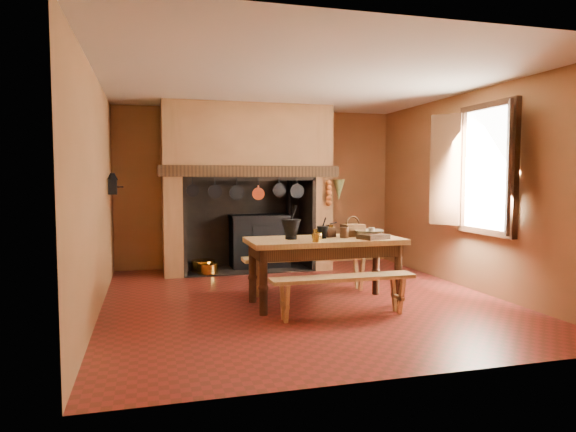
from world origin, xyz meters
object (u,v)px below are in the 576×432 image
object	(u,v)px
iron_range	(260,240)
bench_front	(343,286)
coffee_grinder	(330,231)
mixing_bowl	(369,233)
wicker_basket	(353,229)
work_table	(324,249)

from	to	relation	value
iron_range	bench_front	size ratio (longest dim) A/B	0.95
bench_front	coffee_grinder	bearing A→B (deg)	81.68
mixing_bowl	wicker_basket	xyz separation A→B (m)	(-0.17, 0.14, 0.04)
coffee_grinder	mixing_bowl	size ratio (longest dim) A/B	0.53
iron_range	wicker_basket	size ratio (longest dim) A/B	5.34
work_table	mixing_bowl	bearing A→B (deg)	0.13
bench_front	work_table	bearing A→B (deg)	90.00
iron_range	mixing_bowl	size ratio (longest dim) A/B	4.45
bench_front	coffee_grinder	xyz separation A→B (m)	(0.11, 0.76, 0.55)
iron_range	bench_front	distance (m)	3.41
iron_range	coffee_grinder	bearing A→B (deg)	-82.62
work_table	coffee_grinder	distance (m)	0.26
work_table	mixing_bowl	size ratio (longest dim) A/B	5.33
work_table	coffee_grinder	bearing A→B (deg)	47.94
bench_front	coffee_grinder	size ratio (longest dim) A/B	8.78
work_table	coffee_grinder	xyz separation A→B (m)	(0.11, 0.12, 0.20)
bench_front	coffee_grinder	distance (m)	0.94
work_table	bench_front	distance (m)	0.72
bench_front	iron_range	bearing A→B (deg)	93.90
work_table	coffee_grinder	size ratio (longest dim) A/B	10.00
coffee_grinder	mixing_bowl	world-z (taller)	coffee_grinder
bench_front	mixing_bowl	world-z (taller)	mixing_bowl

